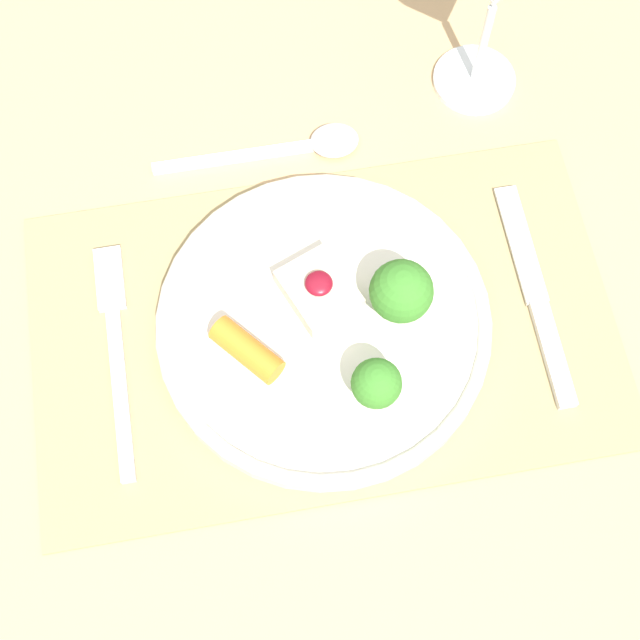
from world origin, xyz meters
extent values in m
plane|color=brown|center=(0.00, 0.00, 0.00)|extent=(8.00, 8.00, 0.00)
cube|color=tan|center=(0.00, 0.00, 0.75)|extent=(1.36, 1.17, 0.03)
cube|color=#9E895B|center=(0.00, 0.00, 0.76)|extent=(0.50, 0.30, 0.00)
cylinder|color=silver|center=(0.00, 0.00, 0.77)|extent=(0.28, 0.28, 0.02)
torus|color=silver|center=(0.00, 0.00, 0.78)|extent=(0.28, 0.28, 0.01)
cube|color=beige|center=(0.00, 0.02, 0.79)|extent=(0.07, 0.08, 0.02)
ellipsoid|color=maroon|center=(0.00, 0.02, 0.81)|extent=(0.02, 0.02, 0.01)
cylinder|color=#84B256|center=(0.03, -0.07, 0.79)|extent=(0.01, 0.01, 0.02)
sphere|color=#387A28|center=(0.03, -0.07, 0.81)|extent=(0.04, 0.04, 0.04)
cylinder|color=#84B256|center=(0.06, 0.00, 0.79)|extent=(0.01, 0.01, 0.02)
sphere|color=#387A28|center=(0.06, 0.00, 0.82)|extent=(0.05, 0.05, 0.05)
cylinder|color=orange|center=(-0.07, -0.02, 0.79)|extent=(0.06, 0.06, 0.02)
cube|color=silver|center=(-0.18, -0.03, 0.77)|extent=(0.01, 0.15, 0.01)
cube|color=silver|center=(-0.18, 0.08, 0.77)|extent=(0.02, 0.06, 0.01)
cube|color=silver|center=(0.19, -0.06, 0.77)|extent=(0.02, 0.10, 0.01)
cube|color=silver|center=(0.19, 0.05, 0.77)|extent=(0.02, 0.12, 0.00)
cube|color=silver|center=(-0.05, 0.18, 0.77)|extent=(0.15, 0.01, 0.01)
ellipsoid|color=silver|center=(0.04, 0.18, 0.77)|extent=(0.05, 0.04, 0.01)
cylinder|color=white|center=(0.19, 0.23, 0.77)|extent=(0.08, 0.08, 0.01)
cylinder|color=white|center=(0.19, 0.23, 0.82)|extent=(0.01, 0.01, 0.10)
camera|label=1|loc=(-0.05, -0.28, 1.48)|focal=50.00mm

